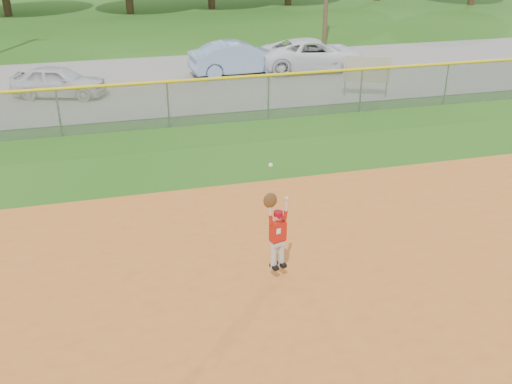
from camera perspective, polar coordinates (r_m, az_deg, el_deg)
ground at (r=9.94m, az=-1.23°, el=-11.57°), size 120.00×120.00×0.00m
parking_strip at (r=24.55m, az=-10.42°, el=10.73°), size 44.00×10.00×0.03m
car_white_a at (r=23.09m, az=-19.13°, el=10.43°), size 3.73×2.41×1.18m
car_blue at (r=25.31m, az=-1.66°, el=13.24°), size 4.40×1.76×1.42m
car_white_b at (r=26.23m, az=5.84°, el=13.51°), size 5.14×2.64×1.39m
sponsor_sign at (r=22.18m, az=11.03°, el=11.85°), size 1.63×0.70×1.55m
outfield_fence at (r=18.55m, az=-8.80°, el=8.99°), size 40.06×0.10×1.55m
ballplayer at (r=10.14m, az=2.09°, el=-3.87°), size 0.51×0.27×2.08m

